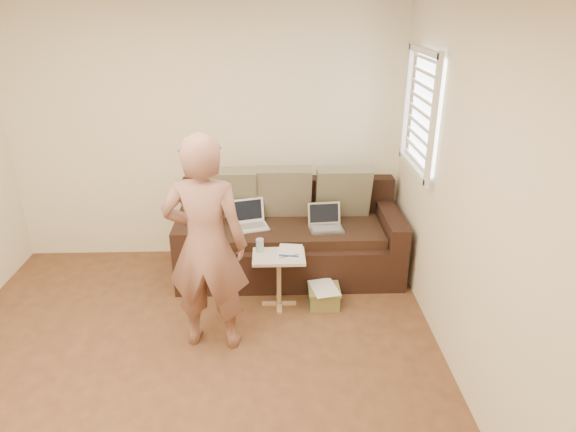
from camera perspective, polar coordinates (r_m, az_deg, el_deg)
The scene contains 16 objects.
floor at distance 3.89m, azimuth -11.84°, elevation -19.25°, with size 4.50×4.50×0.00m, color #52301E.
wall_back at distance 5.27m, azimuth -9.15°, elevation 8.79°, with size 4.00×4.00×0.00m, color beige.
wall_right at distance 3.38m, azimuth 21.65°, elevation -1.08°, with size 4.50×4.50×0.00m, color beige.
window_blinds at distance 4.59m, azimuth 14.75°, elevation 11.29°, with size 0.12×0.88×1.08m, color white, non-canonical shape.
sofa at distance 5.08m, azimuth 0.19°, elevation -1.99°, with size 2.20×0.95×0.85m, color black, non-canonical shape.
pillow_left at distance 5.13m, azimuth -6.60°, elevation 2.55°, with size 0.55×0.14×0.55m, color #68664D, non-canonical shape.
pillow_mid at distance 5.13m, azimuth -0.45°, elevation 2.71°, with size 0.55×0.14×0.55m, color #615F45, non-canonical shape.
pillow_right at distance 5.16m, azimuth 6.24°, elevation 2.69°, with size 0.55×0.14×0.55m, color #68664D, non-canonical shape.
laptop_silver at distance 4.95m, azimuth 4.33°, elevation -1.54°, with size 0.32×0.23×0.22m, color #B7BABC, non-canonical shape.
laptop_white at distance 5.00m, azimuth -4.35°, elevation -1.31°, with size 0.35×0.25×0.25m, color white, non-canonical shape.
person at distance 3.88m, azimuth -9.23°, elevation -3.29°, with size 0.64×0.44×1.77m, color #8B504B.
side_table at distance 4.61m, azimuth -1.03°, elevation -7.26°, with size 0.46×0.32×0.51m, color silver, non-canonical shape.
drinking_glass at distance 4.53m, azimuth -3.20°, elevation -3.31°, with size 0.07×0.07×0.12m, color silver, non-canonical shape.
scissors at distance 4.45m, azimuth 0.10°, elevation -4.54°, with size 0.18×0.10×0.02m, color silver, non-canonical shape.
paper_on_table at distance 4.54m, azimuth 0.19°, elevation -4.02°, with size 0.21×0.30×0.00m, color white, non-canonical shape.
striped_box at distance 4.70m, azimuth 4.07°, elevation -9.01°, with size 0.29×0.29×0.18m, color orange, non-canonical shape.
Camera 1 is at (0.66, -2.81, 2.61)m, focal length 31.54 mm.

